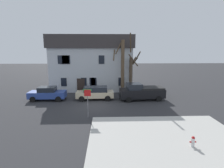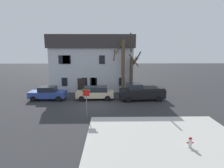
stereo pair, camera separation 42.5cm
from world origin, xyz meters
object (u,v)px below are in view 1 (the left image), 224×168
car_blue_sedan (47,93)px  car_beige_wagon (95,93)px  pickup_truck_black (141,92)px  street_sign_pole (88,98)px  building_main (92,62)px  bicycle_leaning (49,93)px  fire_hydrant (193,141)px  tree_bare_near (123,65)px  tree_bare_mid (131,73)px

car_blue_sedan → car_beige_wagon: bearing=0.6°
pickup_truck_black → street_sign_pole: 8.59m
pickup_truck_black → building_main: bearing=129.7°
bicycle_leaning → fire_hydrant: bearing=-46.6°
car_blue_sedan → fire_hydrant: 17.40m
tree_bare_near → car_blue_sedan: (-9.61, -2.85, -3.23)m
street_sign_pole → bicycle_leaning: street_sign_pole is taller
car_blue_sedan → building_main: bearing=56.4°
building_main → tree_bare_mid: 7.50m
car_blue_sedan → bicycle_leaning: size_ratio=2.57×
pickup_truck_black → street_sign_pole: bearing=-136.0°
tree_bare_mid → car_beige_wagon: bearing=-148.6°
car_beige_wagon → pickup_truck_black: pickup_truck_black is taller
building_main → car_blue_sedan: (-5.12, -7.72, -3.38)m
car_blue_sedan → pickup_truck_black: (11.74, -0.25, 0.17)m
car_blue_sedan → bicycle_leaning: 2.56m
pickup_truck_black → tree_bare_near: bearing=124.5°
fire_hydrant → bicycle_leaning: bicycle_leaning is taller
car_beige_wagon → pickup_truck_black: bearing=-3.0°
tree_bare_near → fire_hydrant: size_ratio=11.83×
fire_hydrant → bicycle_leaning: bearing=133.4°
street_sign_pole → bicycle_leaning: bearing=125.5°
street_sign_pole → car_blue_sedan: bearing=132.2°
tree_bare_near → car_blue_sedan: bearing=-163.5°
building_main → bicycle_leaning: size_ratio=7.25×
tree_bare_near → street_sign_pole: tree_bare_near is taller
fire_hydrant → bicycle_leaning: size_ratio=0.41×
tree_bare_near → bicycle_leaning: size_ratio=4.79×
tree_bare_mid → car_beige_wagon: size_ratio=1.27×
car_beige_wagon → street_sign_pole: street_sign_pole is taller
building_main → car_beige_wagon: bearing=-84.0°
building_main → tree_bare_near: 6.63m
tree_bare_near → car_blue_sedan: size_ratio=1.86×
tree_bare_near → car_blue_sedan: 10.53m
building_main → bicycle_leaning: bearing=-137.2°
tree_bare_near → bicycle_leaning: tree_bare_near is taller
tree_bare_mid → bicycle_leaning: tree_bare_mid is taller
car_blue_sedan → pickup_truck_black: 11.74m
tree_bare_near → car_beige_wagon: (-3.69, -2.79, -3.21)m
tree_bare_near → car_beige_wagon: size_ratio=1.78×
fire_hydrant → car_blue_sedan: bearing=137.6°
tree_bare_mid → street_sign_pole: 10.76m
car_blue_sedan → street_sign_pole: size_ratio=1.64×
tree_bare_near → pickup_truck_black: bearing=-55.5°
tree_bare_near → fire_hydrant: bearing=-77.5°
pickup_truck_black → fire_hydrant: bearing=-84.5°
car_blue_sedan → car_beige_wagon: (5.92, 0.06, 0.03)m
car_blue_sedan → pickup_truck_black: pickup_truck_black is taller
car_beige_wagon → pickup_truck_black: (5.81, -0.31, 0.15)m
tree_bare_mid → bicycle_leaning: bearing=-176.7°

